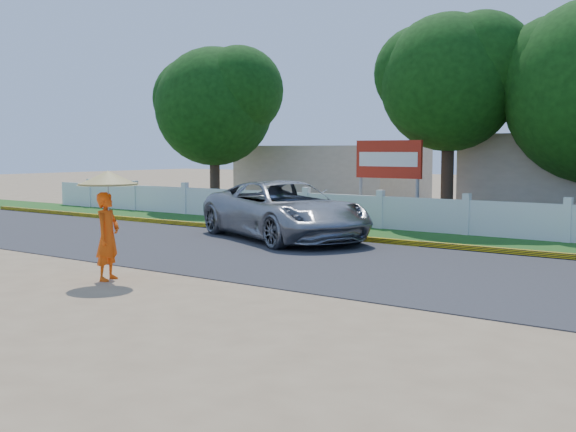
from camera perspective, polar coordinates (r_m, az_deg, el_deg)
The scene contains 9 objects.
ground at distance 13.30m, azimuth -5.16°, elevation -6.23°, with size 120.00×120.00×0.00m, color #9E8460.
road at distance 16.87m, azimuth 5.07°, elevation -3.73°, with size 60.00×7.00×0.02m, color #38383A.
grass_verge at distance 21.48m, azimuth 12.40°, elevation -1.86°, with size 60.00×3.50×0.03m, color #2D601E.
curb at distance 19.95m, azimuth 10.40°, elevation -2.19°, with size 40.00×0.18×0.16m, color yellow.
fence at distance 22.75m, azimuth 13.92°, elevation -0.14°, with size 40.00×0.10×1.10m, color silver.
building_far at distance 34.29m, azimuth 3.47°, elevation 3.22°, with size 8.00×5.00×2.80m, color #B7AD99.
vehicle at distance 21.13m, azimuth -0.29°, elevation 0.45°, with size 2.86×6.20×1.72m, color gray.
monk_with_parasol at distance 14.97m, azimuth -14.05°, elevation 0.54°, with size 1.23×1.23×2.23m.
billboard at distance 25.08m, azimuth 7.95°, elevation 4.10°, with size 2.50×0.13×2.95m.
Camera 1 is at (8.68, -9.72, 2.67)m, focal length 45.00 mm.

